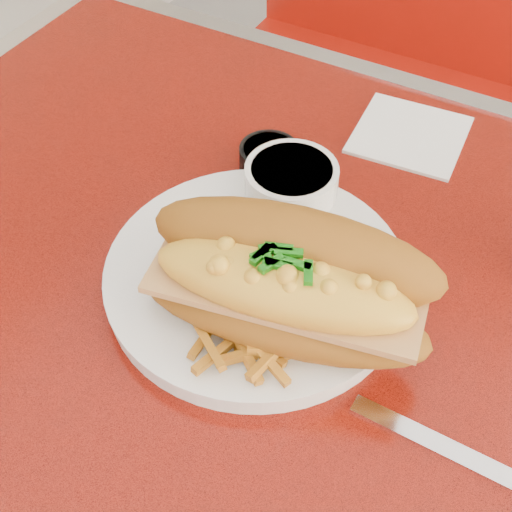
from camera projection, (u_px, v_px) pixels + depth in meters
The scene contains 10 objects.
diner_table at pixel (337, 431), 0.75m from camera, with size 1.23×0.83×0.77m.
booth_bench_far at pixel (488, 195), 1.46m from camera, with size 1.20×0.51×0.90m.
dinner_plate at pixel (256, 277), 0.66m from camera, with size 0.29×0.29×0.02m.
mac_hoagie at pixel (288, 282), 0.59m from camera, with size 0.27×0.17×0.11m.
fries_pile at pixel (256, 322), 0.60m from camera, with size 0.10×0.09×0.03m, color orange, non-canonical shape.
fork at pixel (251, 317), 0.62m from camera, with size 0.04×0.15×0.00m.
gravy_ramekin at pixel (291, 187), 0.72m from camera, with size 0.11×0.11×0.05m.
sauce_cup_left at pixel (269, 158), 0.77m from camera, with size 0.08×0.08×0.03m.
knife at pixel (503, 475), 0.54m from camera, with size 0.21×0.02×0.01m.
paper_napkin at pixel (410, 135), 0.82m from camera, with size 0.12×0.12×0.00m, color white.
Camera 1 is at (0.10, -0.36, 1.28)m, focal length 50.00 mm.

